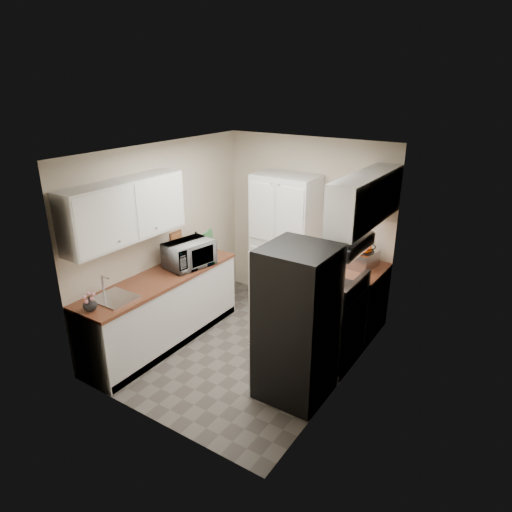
{
  "coord_description": "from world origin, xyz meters",
  "views": [
    {
      "loc": [
        2.87,
        -4.12,
        3.25
      ],
      "look_at": [
        0.06,
        0.15,
        1.24
      ],
      "focal_mm": 32.0,
      "sensor_mm": 36.0,
      "label": 1
    }
  ],
  "objects_px": {
    "microwave": "(189,254)",
    "wine_bottle": "(196,244)",
    "electric_range": "(330,324)",
    "refrigerator": "(297,324)",
    "pantry_cabinet": "(285,243)",
    "toaster_oven": "(363,259)"
  },
  "relations": [
    {
      "from": "microwave",
      "to": "wine_bottle",
      "type": "bearing_deg",
      "value": 40.11
    },
    {
      "from": "wine_bottle",
      "to": "pantry_cabinet",
      "type": "bearing_deg",
      "value": 42.66
    },
    {
      "from": "pantry_cabinet",
      "to": "microwave",
      "type": "relative_size",
      "value": 3.26
    },
    {
      "from": "electric_range",
      "to": "wine_bottle",
      "type": "bearing_deg",
      "value": 178.41
    },
    {
      "from": "refrigerator",
      "to": "wine_bottle",
      "type": "bearing_deg",
      "value": 157.57
    },
    {
      "from": "toaster_oven",
      "to": "refrigerator",
      "type": "bearing_deg",
      "value": -83.39
    },
    {
      "from": "toaster_oven",
      "to": "electric_range",
      "type": "bearing_deg",
      "value": -83.03
    },
    {
      "from": "refrigerator",
      "to": "microwave",
      "type": "bearing_deg",
      "value": 166.37
    },
    {
      "from": "electric_range",
      "to": "toaster_oven",
      "type": "distance_m",
      "value": 1.04
    },
    {
      "from": "electric_range",
      "to": "refrigerator",
      "type": "xyz_separation_m",
      "value": [
        -0.03,
        -0.8,
        0.37
      ]
    },
    {
      "from": "refrigerator",
      "to": "toaster_oven",
      "type": "relative_size",
      "value": 4.41
    },
    {
      "from": "pantry_cabinet",
      "to": "electric_range",
      "type": "distance_m",
      "value": 1.58
    },
    {
      "from": "wine_bottle",
      "to": "refrigerator",
      "type": "bearing_deg",
      "value": -22.43
    },
    {
      "from": "microwave",
      "to": "wine_bottle",
      "type": "distance_m",
      "value": 0.47
    },
    {
      "from": "electric_range",
      "to": "microwave",
      "type": "relative_size",
      "value": 1.84
    },
    {
      "from": "electric_range",
      "to": "toaster_oven",
      "type": "bearing_deg",
      "value": 88.26
    },
    {
      "from": "pantry_cabinet",
      "to": "refrigerator",
      "type": "distance_m",
      "value": 2.07
    },
    {
      "from": "electric_range",
      "to": "wine_bottle",
      "type": "height_order",
      "value": "wine_bottle"
    },
    {
      "from": "electric_range",
      "to": "refrigerator",
      "type": "bearing_deg",
      "value": -92.48
    },
    {
      "from": "pantry_cabinet",
      "to": "microwave",
      "type": "distance_m",
      "value": 1.46
    },
    {
      "from": "pantry_cabinet",
      "to": "electric_range",
      "type": "bearing_deg",
      "value": -38.22
    },
    {
      "from": "microwave",
      "to": "wine_bottle",
      "type": "relative_size",
      "value": 2.09
    }
  ]
}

